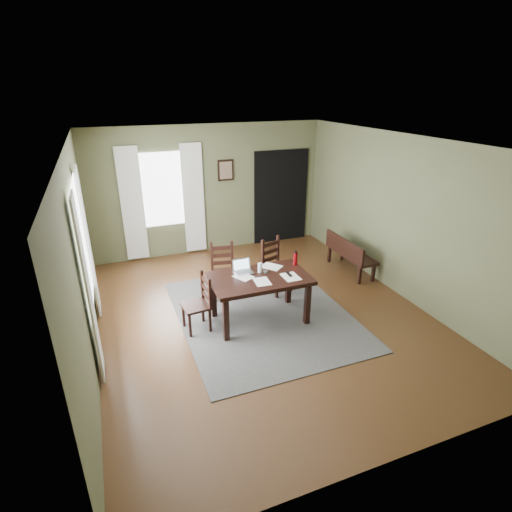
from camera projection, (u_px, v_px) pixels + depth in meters
name	position (u px, v px, depth m)	size (l,w,h in m)	color
ground	(263.00, 314.00, 6.44)	(5.00, 6.00, 0.01)	#492C16
room_shell	(264.00, 206.00, 5.73)	(5.02, 6.02, 2.71)	#575B3B
rug	(263.00, 314.00, 6.44)	(2.60, 3.20, 0.01)	#444444
dining_table	(260.00, 282.00, 6.02)	(1.50, 0.92, 0.74)	black
chair_end	(199.00, 304.00, 5.89)	(0.42, 0.42, 0.87)	black
chair_back_left	(223.00, 271.00, 6.85)	(0.48, 0.48, 0.94)	black
chair_back_right	(275.00, 266.00, 7.00)	(0.54, 0.54, 0.96)	black
bench	(349.00, 252.00, 7.74)	(0.40, 1.25, 0.71)	black
laptop	(243.00, 269.00, 6.12)	(0.29, 0.23, 0.20)	#B7B7BC
computer_mouse	(266.00, 272.00, 6.11)	(0.05, 0.09, 0.03)	#3F3F42
tv_remote	(289.00, 274.00, 6.05)	(0.05, 0.17, 0.02)	black
drinking_glass	(260.00, 268.00, 6.10)	(0.07, 0.07, 0.15)	silver
water_bottle	(295.00, 258.00, 6.35)	(0.09, 0.09, 0.24)	#A90D14
paper_a	(243.00, 277.00, 5.99)	(0.21, 0.28, 0.00)	white
paper_b	(291.00, 277.00, 5.98)	(0.23, 0.31, 0.00)	white
paper_c	(271.00, 267.00, 6.32)	(0.24, 0.31, 0.00)	white
paper_e	(262.00, 282.00, 5.84)	(0.22, 0.29, 0.00)	white
window_left	(83.00, 247.00, 5.22)	(0.01, 1.30, 1.70)	white
window_back	(162.00, 190.00, 8.08)	(1.00, 0.01, 1.50)	white
curtain_left_near	(89.00, 291.00, 4.62)	(0.03, 0.48, 2.30)	silver
curtain_left_far	(89.00, 243.00, 6.03)	(0.03, 0.48, 2.30)	silver
curtain_back_left	(132.00, 205.00, 7.95)	(0.44, 0.03, 2.30)	silver
curtain_back_right	(194.00, 199.00, 8.36)	(0.44, 0.03, 2.30)	silver
framed_picture	(226.00, 170.00, 8.41)	(0.34, 0.03, 0.44)	black
doorway_back	(281.00, 197.00, 9.12)	(1.30, 0.03, 2.10)	black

